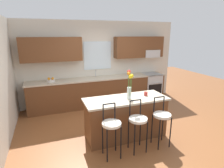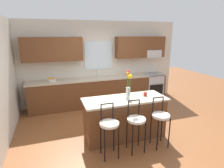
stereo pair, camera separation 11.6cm
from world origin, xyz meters
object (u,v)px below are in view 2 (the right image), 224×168
at_px(kitchen_island, 125,118).
at_px(flower_vase, 129,84).
at_px(bar_stool_middle, 136,122).
at_px(mug_ceramic, 145,94).
at_px(oven_range, 152,86).
at_px(fruit_bowl_oranges, 52,80).
at_px(bar_stool_near, 109,126).
at_px(bar_stool_far, 161,118).

distance_m(kitchen_island, flower_vase, 0.79).
xyz_separation_m(bar_stool_middle, mug_ceramic, (0.51, 0.59, 0.33)).
bearing_deg(oven_range, fruit_bowl_oranges, 179.59).
bearing_deg(kitchen_island, bar_stool_near, -134.01).
bearing_deg(fruit_bowl_oranges, bar_stool_near, -70.87).
bearing_deg(flower_vase, bar_stool_middle, -96.20).
bearing_deg(flower_vase, bar_stool_near, -139.16).
relative_size(kitchen_island, bar_stool_near, 1.77).
bearing_deg(bar_stool_near, fruit_bowl_oranges, 109.13).
distance_m(kitchen_island, bar_stool_near, 0.81).
xyz_separation_m(oven_range, kitchen_island, (-1.93, -2.09, 0.00)).
bearing_deg(bar_stool_middle, oven_range, 54.01).
distance_m(bar_stool_near, mug_ceramic, 1.26).
distance_m(kitchen_island, bar_stool_middle, 0.59).
xyz_separation_m(kitchen_island, flower_vase, (0.06, -0.04, 0.79)).
xyz_separation_m(flower_vase, fruit_bowl_oranges, (-1.54, 2.16, -0.29)).
bearing_deg(oven_range, flower_vase, -131.29).
bearing_deg(fruit_bowl_oranges, mug_ceramic, -46.45).
distance_m(kitchen_island, fruit_bowl_oranges, 2.63).
height_order(flower_vase, mug_ceramic, flower_vase).
bearing_deg(oven_range, mug_ceramic, -124.63).
bearing_deg(bar_stool_middle, mug_ceramic, 49.60).
bearing_deg(fruit_bowl_oranges, kitchen_island, -54.99).
xyz_separation_m(mug_ceramic, fruit_bowl_oranges, (-1.99, 2.09, -0.00)).
height_order(oven_range, fruit_bowl_oranges, fruit_bowl_oranges).
bearing_deg(fruit_bowl_oranges, bar_stool_middle, -61.11).
bearing_deg(kitchen_island, fruit_bowl_oranges, 125.01).
distance_m(bar_stool_middle, bar_stool_far, 0.55).
distance_m(oven_range, mug_ceramic, 2.56).
distance_m(oven_range, bar_stool_middle, 3.29).
xyz_separation_m(flower_vase, mug_ceramic, (0.45, 0.07, -0.29)).
relative_size(oven_range, bar_stool_middle, 0.88).
bearing_deg(mug_ceramic, bar_stool_middle, -130.40).
xyz_separation_m(oven_range, flower_vase, (-1.87, -2.13, 0.79)).
height_order(oven_range, bar_stool_middle, bar_stool_middle).
xyz_separation_m(bar_stool_middle, bar_stool_far, (0.55, 0.00, 0.00)).
relative_size(kitchen_island, bar_stool_middle, 1.77).
bearing_deg(kitchen_island, bar_stool_middle, -90.00).
bearing_deg(kitchen_island, flower_vase, -38.10).
relative_size(oven_range, bar_stool_near, 0.88).
bearing_deg(kitchen_island, oven_range, 47.25).
xyz_separation_m(oven_range, bar_stool_far, (-1.38, -2.66, 0.18)).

